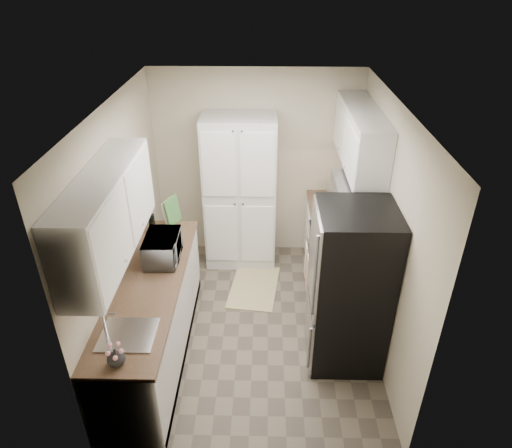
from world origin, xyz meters
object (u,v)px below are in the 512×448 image
Objects in this scene: electric_range at (339,271)px; toaster_oven at (344,198)px; pantry_cabinet at (240,193)px; wine_bottle at (152,221)px; microwave at (163,248)px; refrigerator at (350,289)px.

toaster_oven reaches higher than electric_range.
pantry_cabinet is 1.77× the size of electric_range.
electric_range is 2.19m from wine_bottle.
microwave is 0.57m from wine_bottle.
pantry_cabinet reaches higher than toaster_oven.
refrigerator is 6.03× the size of wine_bottle.
pantry_cabinet is 4.99× the size of toaster_oven.
refrigerator is at bearing -56.54° from pantry_cabinet.
refrigerator is (-0.03, -0.80, 0.37)m from electric_range.
toaster_oven is (0.12, 0.76, 0.56)m from electric_range.
wine_bottle is at bearing 22.20° from microwave.
wine_bottle is (-2.11, 0.08, 0.58)m from electric_range.
electric_range is 0.66× the size of refrigerator.
pantry_cabinet is 1.55m from microwave.
refrigerator is at bearing -22.93° from wine_bottle.
refrigerator reaches higher than electric_range.
electric_range is (1.17, -0.93, -0.52)m from pantry_cabinet.
microwave is at bearing -166.72° from electric_range.
wine_bottle reaches higher than toaster_oven.
pantry_cabinet is at bearing -28.65° from microwave.
toaster_oven is at bearing -60.12° from microwave.
electric_range is 4.01× the size of wine_bottle.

